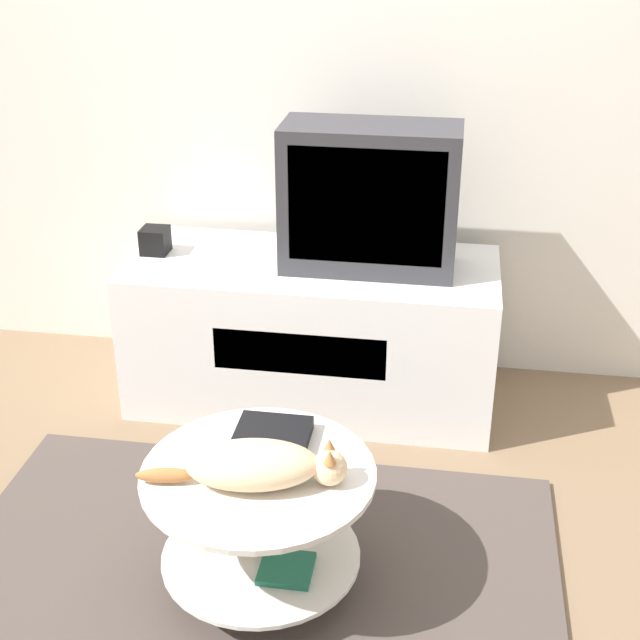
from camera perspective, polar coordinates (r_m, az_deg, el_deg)
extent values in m
plane|color=#7F664C|center=(2.70, -5.03, -17.68)|extent=(12.00, 12.00, 0.00)
cube|color=silver|center=(3.51, 0.29, 16.98)|extent=(8.00, 0.05, 2.60)
cube|color=#4C423D|center=(2.70, -5.04, -17.53)|extent=(1.83, 1.43, 0.02)
cube|color=white|center=(3.47, -0.49, -0.75)|extent=(1.40, 0.59, 0.58)
cube|color=silver|center=(3.19, -1.35, -2.18)|extent=(0.63, 0.01, 0.16)
cube|color=#333338|center=(3.23, 3.22, 7.79)|extent=(0.63, 0.28, 0.53)
cube|color=black|center=(3.10, 2.95, 7.23)|extent=(0.54, 0.01, 0.42)
cube|color=black|center=(3.49, -10.51, 5.03)|extent=(0.10, 0.10, 0.10)
cylinder|color=#B2B2B7|center=(2.73, -3.72, -16.31)|extent=(0.27, 0.27, 0.01)
cylinder|color=#B7B7BC|center=(2.61, -3.84, -13.32)|extent=(0.04, 0.04, 0.38)
cylinder|color=silver|center=(2.67, -3.78, -14.76)|extent=(0.57, 0.57, 0.01)
cylinder|color=silver|center=(2.49, -3.98, -9.77)|extent=(0.65, 0.65, 0.02)
cube|color=tan|center=(2.72, -5.16, -13.22)|extent=(0.24, 0.17, 0.03)
cube|color=#1E664C|center=(2.60, -2.18, -15.61)|extent=(0.15, 0.14, 0.02)
cube|color=black|center=(2.59, -3.06, -7.38)|extent=(0.21, 0.18, 0.04)
ellipsoid|color=beige|center=(2.40, -4.34, -9.22)|extent=(0.38, 0.24, 0.12)
sphere|color=beige|center=(2.40, 0.61, -9.44)|extent=(0.10, 0.10, 0.10)
cone|color=#B2703D|center=(2.39, 0.61, -8.02)|extent=(0.04, 0.04, 0.04)
cone|color=#B2703D|center=(2.35, 0.63, -8.75)|extent=(0.04, 0.04, 0.04)
ellipsoid|color=#B2703D|center=(2.45, -9.84, -9.76)|extent=(0.17, 0.07, 0.04)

